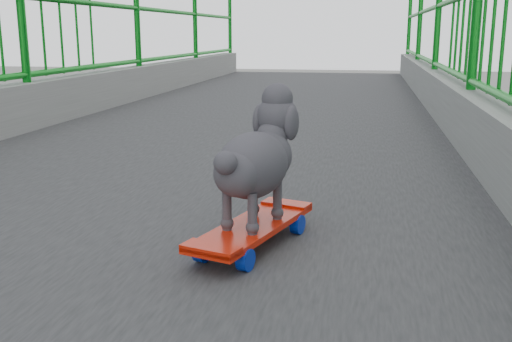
{
  "coord_description": "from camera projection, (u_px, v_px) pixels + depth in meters",
  "views": [
    {
      "loc": [
        0.81,
        2.36,
        7.62
      ],
      "look_at": [
        0.5,
        4.06,
        7.22
      ],
      "focal_mm": 42.0,
      "sensor_mm": 36.0,
      "label": 1
    }
  ],
  "objects": [
    {
      "name": "skateboard",
      "position": [
        253.0,
        230.0,
        1.77
      ],
      "size": [
        0.31,
        0.56,
        0.07
      ],
      "rotation": [
        0.0,
        0.0,
        -0.3
      ],
      "color": "red",
      "rests_on": "footbridge"
    },
    {
      "name": "poodle",
      "position": [
        257.0,
        158.0,
        1.74
      ],
      "size": [
        0.26,
        0.42,
        0.36
      ],
      "rotation": [
        0.0,
        0.0,
        -0.3
      ],
      "color": "#322F35",
      "rests_on": "skateboard"
    }
  ]
}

